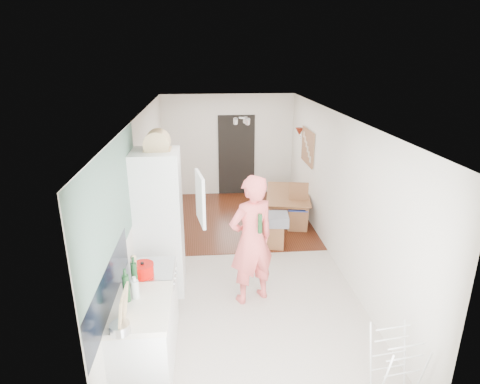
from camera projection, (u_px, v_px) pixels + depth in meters
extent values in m
cube|color=beige|center=(241.00, 259.00, 7.00)|extent=(3.20, 7.00, 0.01)
cube|color=#501F14|center=(234.00, 218.00, 8.74)|extent=(3.20, 3.30, 0.01)
cube|color=slate|center=(114.00, 204.00, 4.37)|extent=(0.02, 3.00, 1.30)
cube|color=black|center=(110.00, 287.00, 4.09)|extent=(0.02, 1.90, 0.50)
cube|color=black|center=(236.00, 155.00, 9.96)|extent=(0.90, 0.04, 2.00)
cube|color=white|center=(144.00, 343.00, 4.35)|extent=(0.60, 0.90, 0.86)
cube|color=#F2E7CD|center=(140.00, 307.00, 4.20)|extent=(0.62, 0.92, 0.06)
cube|color=white|center=(152.00, 302.00, 5.05)|extent=(0.60, 0.60, 0.88)
cube|color=silver|center=(149.00, 270.00, 4.90)|extent=(0.60, 0.60, 0.04)
cube|color=white|center=(159.00, 223.00, 5.80)|extent=(0.66, 0.66, 2.15)
cube|color=white|center=(200.00, 198.00, 5.42)|extent=(0.14, 0.56, 0.70)
cube|color=white|center=(179.00, 192.00, 5.67)|extent=(0.02, 0.52, 0.66)
cube|color=tan|center=(308.00, 147.00, 8.41)|extent=(0.03, 0.90, 0.70)
cube|color=brown|center=(307.00, 147.00, 8.41)|extent=(0.00, 0.94, 0.74)
cone|color=maroon|center=(299.00, 132.00, 8.95)|extent=(0.18, 0.18, 0.16)
imported|color=#F6615F|center=(252.00, 229.00, 5.52)|extent=(0.96, 0.82, 2.23)
imported|color=brown|center=(289.00, 207.00, 8.69)|extent=(0.99, 1.48, 0.48)
cube|color=gray|center=(276.00, 219.00, 7.29)|extent=(0.47, 0.47, 0.19)
cylinder|color=red|center=(143.00, 270.00, 4.70)|extent=(0.29, 0.29, 0.15)
cylinder|color=silver|center=(120.00, 328.00, 3.76)|extent=(0.24, 0.24, 0.10)
cylinder|color=#1B431F|center=(260.00, 224.00, 5.33)|extent=(0.06, 0.06, 0.27)
cylinder|color=#1B431F|center=(126.00, 288.00, 4.20)|extent=(0.08, 0.08, 0.31)
cylinder|color=#1B431F|center=(134.00, 275.00, 4.47)|extent=(0.08, 0.08, 0.29)
cylinder|color=silver|center=(135.00, 289.00, 4.28)|extent=(0.09, 0.09, 0.20)
cylinder|color=#DCC082|center=(134.00, 270.00, 4.63)|extent=(0.08, 0.08, 0.24)
cylinder|color=#DCC082|center=(134.00, 275.00, 4.52)|extent=(0.08, 0.08, 0.24)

